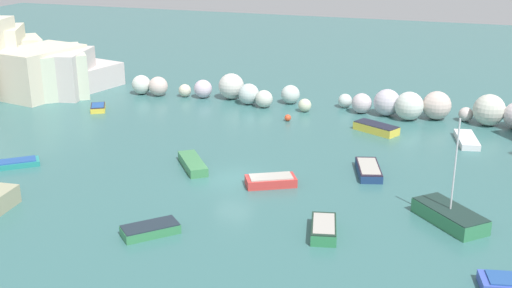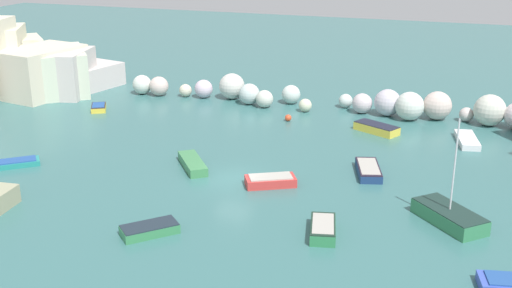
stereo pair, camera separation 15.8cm
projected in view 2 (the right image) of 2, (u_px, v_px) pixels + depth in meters
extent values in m
plane|color=#366968|center=(233.00, 179.00, 43.44)|extent=(160.00, 160.00, 0.00)
cube|color=beige|center=(73.00, 76.00, 67.58)|extent=(9.29, 9.27, 2.39)
cube|color=beige|center=(44.00, 72.00, 64.41)|extent=(10.06, 7.82, 4.48)
cube|color=beige|center=(42.00, 72.00, 64.03)|extent=(6.87, 8.75, 4.78)
cube|color=beige|center=(14.00, 61.00, 68.42)|extent=(7.51, 7.52, 4.97)
cube|color=beige|center=(56.00, 71.00, 64.93)|extent=(9.59, 9.91, 4.40)
sphere|color=silver|center=(142.00, 85.00, 64.82)|extent=(1.94, 1.94, 1.94)
sphere|color=beige|center=(159.00, 86.00, 64.22)|extent=(1.93, 1.93, 1.93)
sphere|color=beige|center=(185.00, 90.00, 63.93)|extent=(1.26, 1.26, 1.26)
sphere|color=silver|center=(204.00, 89.00, 63.43)|extent=(1.81, 1.81, 1.81)
sphere|color=silver|center=(232.00, 86.00, 62.95)|extent=(2.53, 2.53, 2.53)
sphere|color=silver|center=(249.00, 94.00, 61.14)|extent=(2.00, 2.00, 2.00)
sphere|color=beige|center=(264.00, 99.00, 60.10)|extent=(1.65, 1.65, 1.65)
sphere|color=silver|center=(291.00, 94.00, 61.37)|extent=(1.80, 1.80, 1.80)
sphere|color=beige|center=(305.00, 105.00, 58.80)|extent=(1.21, 1.21, 1.21)
sphere|color=silver|center=(346.00, 101.00, 60.08)|extent=(1.31, 1.31, 1.31)
sphere|color=beige|center=(362.00, 103.00, 58.26)|extent=(1.83, 1.83, 1.83)
sphere|color=silver|center=(388.00, 103.00, 57.45)|extent=(2.41, 2.41, 2.41)
sphere|color=silver|center=(410.00, 106.00, 56.13)|extent=(2.51, 2.51, 2.51)
sphere|color=beige|center=(437.00, 106.00, 56.30)|extent=(2.51, 2.51, 2.51)
sphere|color=beige|center=(466.00, 115.00, 55.87)|extent=(1.26, 1.26, 1.26)
sphere|color=beige|center=(490.00, 110.00, 54.58)|extent=(2.70, 2.70, 2.70)
sphere|color=#E04C28|center=(288.00, 118.00, 56.11)|extent=(0.58, 0.58, 0.58)
cube|color=#337D50|center=(449.00, 217.00, 36.94)|extent=(4.58, 4.62, 0.84)
cube|color=#1A312C|center=(450.00, 209.00, 36.79)|extent=(4.49, 4.53, 0.06)
cylinder|color=silver|center=(455.00, 165.00, 35.90)|extent=(0.10, 0.10, 5.49)
cube|color=navy|center=(368.00, 170.00, 44.28)|extent=(2.50, 4.06, 0.52)
cube|color=black|center=(369.00, 167.00, 44.19)|extent=(2.45, 3.98, 0.06)
cube|color=#ADA89E|center=(369.00, 166.00, 44.18)|extent=(2.12, 3.45, 0.08)
cube|color=yellow|center=(377.00, 129.00, 53.08)|extent=(3.99, 3.02, 0.64)
cube|color=#1C1F30|center=(377.00, 125.00, 52.97)|extent=(3.91, 2.96, 0.06)
cube|color=teal|center=(17.00, 163.00, 45.82)|extent=(3.21, 3.02, 0.37)
cube|color=#234C93|center=(17.00, 160.00, 45.74)|extent=(2.72, 2.57, 0.08)
cube|color=white|center=(467.00, 140.00, 50.54)|extent=(2.19, 4.28, 0.48)
cube|color=red|center=(271.00, 181.00, 42.33)|extent=(3.62, 2.90, 0.59)
cube|color=#ADA89E|center=(271.00, 177.00, 42.22)|extent=(3.08, 2.47, 0.08)
cube|color=#3E844E|center=(193.00, 164.00, 45.37)|extent=(3.52, 4.05, 0.63)
cube|color=yellow|center=(99.00, 108.00, 59.33)|extent=(2.25, 2.60, 0.46)
cube|color=#282125|center=(98.00, 105.00, 59.24)|extent=(2.21, 2.55, 0.06)
cube|color=#234C93|center=(98.00, 105.00, 59.24)|extent=(1.92, 2.21, 0.08)
cube|color=#2E7E4B|center=(323.00, 229.00, 35.64)|extent=(2.04, 3.30, 0.62)
cube|color=#1A3025|center=(323.00, 224.00, 35.53)|extent=(2.00, 3.23, 0.06)
cube|color=#ADA89E|center=(323.00, 224.00, 35.52)|extent=(1.73, 2.81, 0.08)
cube|color=#36814E|center=(150.00, 230.00, 35.71)|extent=(3.21, 3.25, 0.52)
cube|color=#1E2934|center=(149.00, 225.00, 35.62)|extent=(3.15, 3.19, 0.06)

